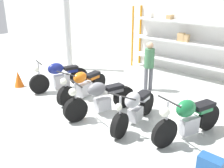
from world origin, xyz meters
TOP-DOWN VIEW (x-y plane):
  - ground_plane at (0.00, 0.00)m, footprint 30.00×30.00m
  - back_wall at (0.00, 4.79)m, footprint 30.00×0.08m
  - shelving_rack at (-0.05, 4.43)m, footprint 4.49×0.63m
  - support_pillar at (-3.88, 1.98)m, footprint 0.28×0.28m
  - motorcycle_blue at (-2.23, 0.25)m, footprint 0.80×1.99m
  - motorcycle_orange at (-1.11, 0.29)m, footprint 0.73×2.07m
  - motorcycle_grey at (0.06, -0.13)m, footprint 0.83×2.11m
  - motorcycle_silver at (1.09, 0.02)m, footprint 0.70×2.00m
  - motorcycle_green at (2.34, 0.33)m, footprint 0.85×1.97m
  - person_browsing at (0.02, 2.18)m, footprint 0.43×0.43m
  - toolbox at (3.18, -0.39)m, footprint 0.44×0.26m
  - traffic_cone at (-3.49, -0.57)m, footprint 0.32×0.32m

SIDE VIEW (x-z plane):
  - ground_plane at x=0.00m, z-range 0.00..0.00m
  - toolbox at x=3.18m, z-range 0.00..0.28m
  - traffic_cone at x=-3.49m, z-range 0.00..0.55m
  - motorcycle_orange at x=-1.11m, z-range -0.07..0.92m
  - motorcycle_silver at x=1.09m, z-range -0.05..0.96m
  - motorcycle_grey at x=0.06m, z-range -0.06..0.98m
  - motorcycle_blue at x=-2.23m, z-range -0.06..0.99m
  - motorcycle_green at x=2.34m, z-range -0.02..1.05m
  - person_browsing at x=0.02m, z-range 0.14..1.77m
  - shelving_rack at x=-0.05m, z-range 0.07..2.62m
  - back_wall at x=0.00m, z-range 0.00..3.60m
  - support_pillar at x=-3.88m, z-range 0.00..3.60m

